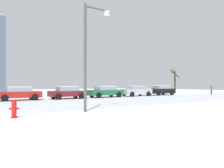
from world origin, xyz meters
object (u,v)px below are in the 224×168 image
fire_hydrant (14,108)px  parked_car_black (161,90)px  parked_car_red (19,93)px  pedestrian_crossing (211,88)px  street_lamp (90,47)px  parked_car_maroon (67,92)px  parked_car_green (105,91)px  parked_car_silver (136,91)px

fire_hydrant → parked_car_black: size_ratio=0.22×
parked_car_red → pedestrian_crossing: pedestrian_crossing is taller
street_lamp → parked_car_red: 12.00m
fire_hydrant → pedestrian_crossing: (28.90, 8.26, 0.57)m
parked_car_maroon → pedestrian_crossing: (22.20, -3.15, 0.32)m
fire_hydrant → street_lamp: street_lamp is taller
parked_car_red → parked_car_black: bearing=0.0°
parked_car_red → parked_car_green: parked_car_green is taller
parked_car_green → parked_car_black: parked_car_black is taller
pedestrian_crossing → street_lamp: bearing=-162.2°
parked_car_red → parked_car_silver: (14.75, -0.18, 0.03)m
street_lamp → parked_car_black: size_ratio=1.47×
parked_car_silver → parked_car_black: bearing=2.3°
street_lamp → parked_car_green: street_lamp is taller
parked_car_red → parked_car_silver: parked_car_silver is taller
parked_car_green → street_lamp: bearing=-124.1°
fire_hydrant → parked_car_green: (11.62, 11.45, 0.26)m
parked_car_black → fire_hydrant: bearing=-151.4°
parked_car_red → parked_car_green: (9.83, -0.20, 0.02)m
parked_car_green → parked_car_red: bearing=178.8°
parked_car_green → fire_hydrant: bearing=-135.4°
street_lamp → fire_hydrant: bearing=-176.1°
parked_car_maroon → parked_car_silver: 9.83m
fire_hydrant → parked_car_red: size_ratio=0.23×
parked_car_red → pedestrian_crossing: (27.11, -3.40, 0.34)m
parked_car_maroon → pedestrian_crossing: 22.42m
parked_car_black → street_lamp: bearing=-146.8°
parked_car_green → pedestrian_crossing: (17.28, -3.20, 0.32)m
parked_car_red → fire_hydrant: bearing=-98.7°
street_lamp → parked_car_green: size_ratio=1.44×
parked_car_maroon → parked_car_black: 14.75m
parked_car_red → pedestrian_crossing: 27.33m
parked_car_red → parked_car_maroon: size_ratio=1.03×
parked_car_maroon → pedestrian_crossing: size_ratio=2.25×
fire_hydrant → pedestrian_crossing: size_ratio=0.52×
street_lamp → parked_car_black: street_lamp is taller
pedestrian_crossing → fire_hydrant: bearing=-164.1°
pedestrian_crossing → parked_car_silver: bearing=165.4°
parked_car_green → parked_car_maroon: bearing=-179.4°
fire_hydrant → street_lamp: 5.24m
street_lamp → parked_car_maroon: bearing=76.6°
parked_car_green → pedestrian_crossing: size_ratio=2.45×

